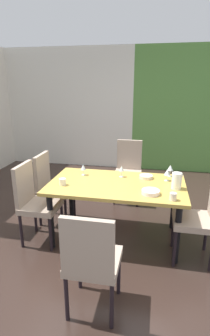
{
  "coord_description": "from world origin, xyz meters",
  "views": [
    {
      "loc": [
        0.79,
        -2.94,
        1.92
      ],
      "look_at": [
        0.14,
        0.31,
        0.85
      ],
      "focal_mm": 28.0,
      "sensor_mm": 36.0,
      "label": 1
    }
  ],
  "objects_px": {
    "pitcher_center": "(177,181)",
    "cup_right": "(63,182)",
    "chair_left_near": "(34,199)",
    "wine_glass_south": "(83,167)",
    "chair_right_near": "(202,215)",
    "cup_near_shelf": "(173,197)",
    "dining_table": "(117,190)",
    "serving_bowl_east": "(146,177)",
    "wine_glass_front": "(170,168)",
    "wine_glass_rear": "(167,172)",
    "chair_left_far": "(51,184)",
    "serving_bowl_corner": "(151,192)",
    "wine_glass_west": "(122,169)",
    "chair_head_near": "(91,259)",
    "chair_head_far": "(128,168)"
  },
  "relations": [
    {
      "from": "chair_left_far",
      "to": "wine_glass_west",
      "type": "distance_m",
      "value": 1.05
    },
    {
      "from": "chair_left_near",
      "to": "pitcher_center",
      "type": "height_order",
      "value": "chair_left_near"
    },
    {
      "from": "wine_glass_west",
      "to": "pitcher_center",
      "type": "relative_size",
      "value": 0.78
    },
    {
      "from": "wine_glass_front",
      "to": "wine_glass_south",
      "type": "height_order",
      "value": "wine_glass_front"
    },
    {
      "from": "serving_bowl_east",
      "to": "serving_bowl_corner",
      "type": "relative_size",
      "value": 0.86
    },
    {
      "from": "wine_glass_front",
      "to": "cup_near_shelf",
      "type": "height_order",
      "value": "wine_glass_front"
    },
    {
      "from": "pitcher_center",
      "to": "chair_left_near",
      "type": "bearing_deg",
      "value": -172.37
    },
    {
      "from": "chair_left_near",
      "to": "chair_right_near",
      "type": "relative_size",
      "value": 1.03
    },
    {
      "from": "dining_table",
      "to": "serving_bowl_corner",
      "type": "bearing_deg",
      "value": -30.93
    },
    {
      "from": "dining_table",
      "to": "chair_right_near",
      "type": "relative_size",
      "value": 1.69
    },
    {
      "from": "dining_table",
      "to": "serving_bowl_east",
      "type": "distance_m",
      "value": 0.44
    },
    {
      "from": "chair_left_near",
      "to": "serving_bowl_east",
      "type": "distance_m",
      "value": 1.44
    },
    {
      "from": "dining_table",
      "to": "wine_glass_south",
      "type": "distance_m",
      "value": 0.57
    },
    {
      "from": "wine_glass_rear",
      "to": "dining_table",
      "type": "bearing_deg",
      "value": -160.42
    },
    {
      "from": "pitcher_center",
      "to": "cup_right",
      "type": "bearing_deg",
      "value": -173.55
    },
    {
      "from": "wine_glass_south",
      "to": "cup_near_shelf",
      "type": "distance_m",
      "value": 1.28
    },
    {
      "from": "wine_glass_front",
      "to": "serving_bowl_east",
      "type": "bearing_deg",
      "value": -155.58
    },
    {
      "from": "wine_glass_rear",
      "to": "wine_glass_south",
      "type": "xyz_separation_m",
      "value": [
        -1.09,
        -0.0,
        -0.0
      ]
    },
    {
      "from": "chair_right_near",
      "to": "wine_glass_rear",
      "type": "height_order",
      "value": "chair_right_near"
    },
    {
      "from": "chair_left_near",
      "to": "wine_glass_south",
      "type": "relative_size",
      "value": 6.8
    },
    {
      "from": "wine_glass_south",
      "to": "pitcher_center",
      "type": "relative_size",
      "value": 0.76
    },
    {
      "from": "dining_table",
      "to": "cup_near_shelf",
      "type": "height_order",
      "value": "cup_near_shelf"
    },
    {
      "from": "wine_glass_south",
      "to": "cup_right",
      "type": "bearing_deg",
      "value": -110.11
    },
    {
      "from": "cup_right",
      "to": "cup_near_shelf",
      "type": "height_order",
      "value": "cup_right"
    },
    {
      "from": "chair_left_near",
      "to": "wine_glass_rear",
      "type": "xyz_separation_m",
      "value": [
        1.59,
        0.48,
        0.3
      ]
    },
    {
      "from": "dining_table",
      "to": "wine_glass_front",
      "type": "bearing_deg",
      "value": 31.17
    },
    {
      "from": "chair_head_far",
      "to": "wine_glass_south",
      "type": "height_order",
      "value": "chair_head_far"
    },
    {
      "from": "wine_glass_south",
      "to": "serving_bowl_corner",
      "type": "relative_size",
      "value": 0.74
    },
    {
      "from": "chair_left_far",
      "to": "cup_near_shelf",
      "type": "distance_m",
      "value": 1.77
    },
    {
      "from": "serving_bowl_corner",
      "to": "pitcher_center",
      "type": "height_order",
      "value": "pitcher_center"
    },
    {
      "from": "chair_left_far",
      "to": "pitcher_center",
      "type": "xyz_separation_m",
      "value": [
        1.69,
        -0.3,
        0.29
      ]
    },
    {
      "from": "chair_left_far",
      "to": "wine_glass_south",
      "type": "height_order",
      "value": "chair_left_far"
    },
    {
      "from": "chair_right_near",
      "to": "wine_glass_south",
      "type": "relative_size",
      "value": 6.61
    },
    {
      "from": "wine_glass_south",
      "to": "pitcher_center",
      "type": "xyz_separation_m",
      "value": [
        1.19,
        -0.25,
        -0.01
      ]
    },
    {
      "from": "chair_left_far",
      "to": "wine_glass_south",
      "type": "relative_size",
      "value": 6.72
    },
    {
      "from": "dining_table",
      "to": "chair_head_near",
      "type": "xyz_separation_m",
      "value": [
        -0.01,
        -1.23,
        -0.11
      ]
    },
    {
      "from": "chair_left_far",
      "to": "pitcher_center",
      "type": "distance_m",
      "value": 1.74
    },
    {
      "from": "serving_bowl_corner",
      "to": "dining_table",
      "type": "bearing_deg",
      "value": 149.07
    },
    {
      "from": "serving_bowl_east",
      "to": "chair_left_near",
      "type": "bearing_deg",
      "value": -158.79
    },
    {
      "from": "cup_right",
      "to": "chair_head_near",
      "type": "bearing_deg",
      "value": -59.31
    },
    {
      "from": "chair_right_near",
      "to": "cup_near_shelf",
      "type": "height_order",
      "value": "chair_right_near"
    },
    {
      "from": "serving_bowl_east",
      "to": "cup_near_shelf",
      "type": "distance_m",
      "value": 0.7
    },
    {
      "from": "chair_head_far",
      "to": "cup_near_shelf",
      "type": "xyz_separation_m",
      "value": [
        0.65,
        -1.6,
        0.22
      ]
    },
    {
      "from": "dining_table",
      "to": "wine_glass_front",
      "type": "xyz_separation_m",
      "value": [
        0.65,
        0.39,
        0.2
      ]
    },
    {
      "from": "chair_head_far",
      "to": "pitcher_center",
      "type": "distance_m",
      "value": 1.48
    },
    {
      "from": "chair_left_far",
      "to": "wine_glass_rear",
      "type": "xyz_separation_m",
      "value": [
        1.59,
        -0.05,
        0.3
      ]
    },
    {
      "from": "pitcher_center",
      "to": "wine_glass_west",
      "type": "bearing_deg",
      "value": 157.8
    },
    {
      "from": "wine_glass_south",
      "to": "cup_right",
      "type": "relative_size",
      "value": 1.79
    },
    {
      "from": "chair_head_far",
      "to": "wine_glass_rear",
      "type": "relative_size",
      "value": 6.72
    },
    {
      "from": "chair_left_far",
      "to": "wine_glass_front",
      "type": "height_order",
      "value": "chair_left_far"
    }
  ]
}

